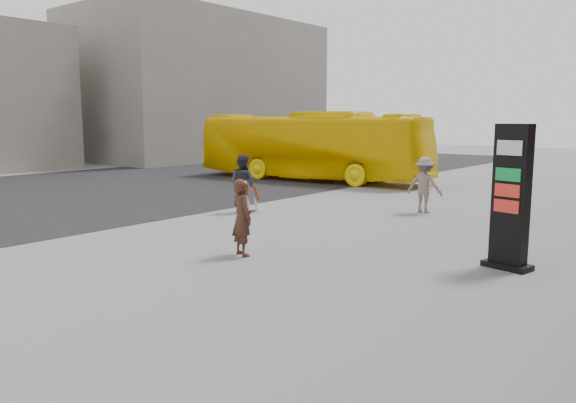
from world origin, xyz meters
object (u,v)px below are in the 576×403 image
Objects in this scene: bus at (311,146)px; pedestrian_a at (243,183)px; woman at (242,217)px; info_pylon at (511,197)px; pedestrian_c at (520,190)px; pedestrian_b at (425,185)px.

bus reaches higher than pedestrian_a.
woman is 0.14× the size of bus.
info_pylon reaches higher than pedestrian_a.
bus is (-7.71, 12.70, 0.75)m from woman.
woman is 0.94× the size of pedestrian_c.
pedestrian_c is at bearing 116.50° from info_pylon.
bus is 9.83m from pedestrian_b.
pedestrian_c is (2.66, 0.56, 0.02)m from pedestrian_b.
bus reaches higher than info_pylon.
bus is at bearing -40.73° from woman.
info_pylon is 5.73m from pedestrian_c.
woman is (-4.68, -2.48, -0.55)m from info_pylon.
info_pylon is 5.33m from woman.
pedestrian_c is (7.06, 3.97, -0.02)m from pedestrian_a.
pedestrian_b is (8.27, -5.26, -0.73)m from bus.
pedestrian_c is (-1.47, 5.52, -0.52)m from info_pylon.
pedestrian_a is at bearing 34.51° from pedestrian_b.
pedestrian_c reaches higher than woman.
pedestrian_a reaches higher than pedestrian_b.
info_pylon is at bearing -133.98° from bus.
woman is at bearing -153.22° from bus.
info_pylon reaches higher than woman.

